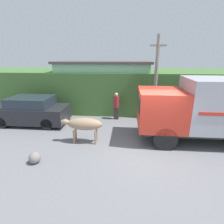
# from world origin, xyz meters

# --- Properties ---
(ground_plane) EXTENTS (60.00, 60.00, 0.00)m
(ground_plane) POSITION_xyz_m (0.00, 0.00, 0.00)
(ground_plane) COLOR slate
(hillside_embankment) EXTENTS (32.00, 5.10, 2.82)m
(hillside_embankment) POSITION_xyz_m (0.00, 6.64, 1.41)
(hillside_embankment) COLOR #426B33
(hillside_embankment) RESTS_ON ground_plane
(building_backdrop) EXTENTS (6.58, 2.70, 3.51)m
(building_backdrop) POSITION_xyz_m (-2.72, 5.58, 1.77)
(building_backdrop) COLOR #8CC69E
(building_backdrop) RESTS_ON ground_plane
(cargo_truck) EXTENTS (6.83, 2.29, 2.96)m
(cargo_truck) POSITION_xyz_m (3.10, 1.05, 1.65)
(cargo_truck) COLOR #2D2D2D
(cargo_truck) RESTS_ON ground_plane
(brown_cow) EXTENTS (1.92, 0.57, 1.20)m
(brown_cow) POSITION_xyz_m (-2.92, 0.42, 0.90)
(brown_cow) COLOR #9E7F60
(brown_cow) RESTS_ON ground_plane
(parked_suv) EXTENTS (4.25, 1.84, 1.63)m
(parked_suv) POSITION_xyz_m (-6.58, 2.45, 0.79)
(parked_suv) COLOR #232328
(parked_suv) RESTS_ON ground_plane
(pedestrian_on_hill) EXTENTS (0.37, 0.37, 1.71)m
(pedestrian_on_hill) POSITION_xyz_m (-1.65, 3.68, 0.94)
(pedestrian_on_hill) COLOR #38332D
(pedestrian_on_hill) RESTS_ON ground_plane
(utility_pole) EXTENTS (0.90, 0.21, 5.03)m
(utility_pole) POSITION_xyz_m (0.70, 3.93, 2.64)
(utility_pole) COLOR gray
(utility_pole) RESTS_ON ground_plane
(roadside_rock) EXTENTS (0.44, 0.44, 0.44)m
(roadside_rock) POSITION_xyz_m (-4.40, -1.37, 0.22)
(roadside_rock) COLOR gray
(roadside_rock) RESTS_ON ground_plane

